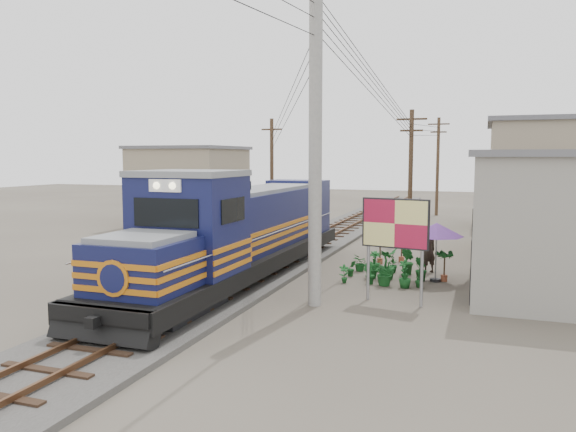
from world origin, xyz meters
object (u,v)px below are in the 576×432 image
at_px(market_umbrella, 437,230).
at_px(vendor, 429,250).
at_px(billboard, 395,226).
at_px(locomotive, 240,234).

bearing_deg(market_umbrella, vendor, 104.64).
distance_m(market_umbrella, vendor, 1.89).
bearing_deg(vendor, market_umbrella, 62.38).
bearing_deg(market_umbrella, billboard, -104.99).
height_order(market_umbrella, vendor, market_umbrella).
bearing_deg(billboard, locomotive, 178.36).
height_order(billboard, vendor, billboard).
relative_size(locomotive, billboard, 4.92).
distance_m(billboard, market_umbrella, 3.73).
bearing_deg(locomotive, market_umbrella, 18.84).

